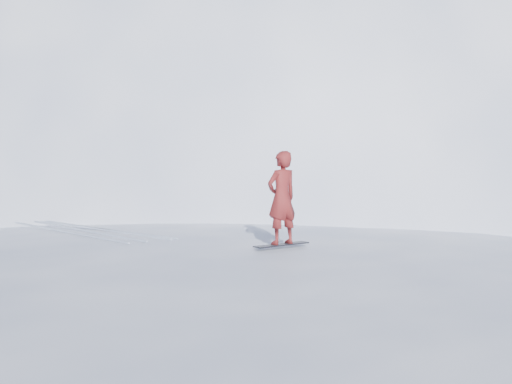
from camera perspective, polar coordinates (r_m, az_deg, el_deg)
ground at (r=11.99m, az=-7.69°, el=-17.44°), size 400.00×400.00×0.00m
near_ridge at (r=14.97m, az=-9.30°, el=-13.25°), size 36.00×28.00×4.80m
summit_peak at (r=45.22m, az=3.07°, el=-2.31°), size 60.00×56.00×56.00m
peak_shoulder at (r=33.86m, az=-7.24°, el=-4.12°), size 28.00×24.00×18.00m
wind_bumps at (r=13.64m, az=-13.91°, el=-14.94°), size 16.00×14.40×1.00m
snowboard at (r=12.31m, az=2.59°, el=-5.27°), size 1.37×0.31×0.02m
snowboarder at (r=12.20m, az=2.60°, el=-0.57°), size 0.75×0.51×2.00m
board_tracks at (r=15.61m, az=-16.52°, el=-3.60°), size 2.47×5.91×0.04m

